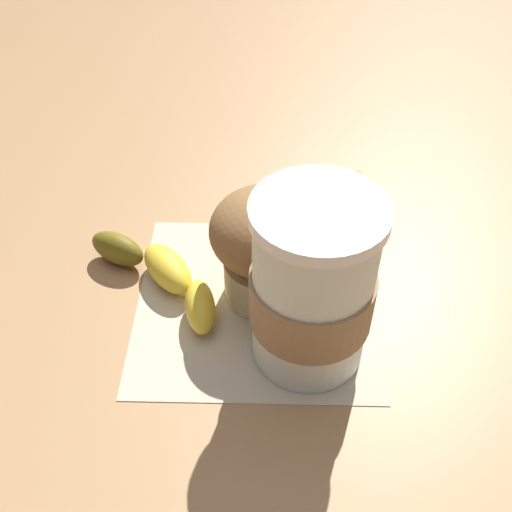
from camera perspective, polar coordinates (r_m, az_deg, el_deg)
ground_plane at (r=0.54m, az=-0.00°, el=-4.36°), size 3.00×3.00×0.00m
paper_napkin at (r=0.54m, az=-0.00°, el=-4.30°), size 0.24×0.24×0.00m
coffee_cup at (r=0.45m, az=5.39°, el=-3.03°), size 0.10×0.10×0.15m
muffin at (r=0.51m, az=0.83°, el=1.24°), size 0.09×0.09×0.11m
banana at (r=0.55m, az=-9.00°, el=-1.59°), size 0.15×0.11×0.03m
wooden_stirrer at (r=0.66m, az=9.93°, el=5.27°), size 0.02×0.11×0.00m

